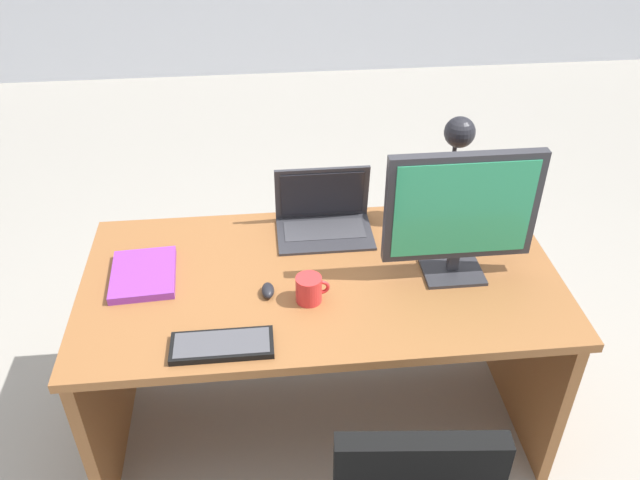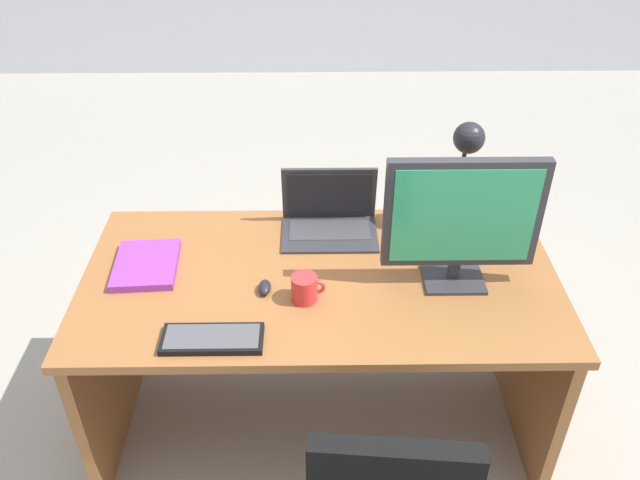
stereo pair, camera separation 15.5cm
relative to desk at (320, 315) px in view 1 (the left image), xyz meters
name	(u,v)px [view 1 (the left image)]	position (x,y,z in m)	size (l,w,h in m)	color
ground	(295,217)	(0.00, 1.45, -0.52)	(12.00, 12.00, 0.00)	gray
desk	(320,315)	(0.00, 0.00, 0.00)	(1.61, 0.82, 0.74)	brown
monitor	(462,211)	(0.44, -0.08, 0.48)	(0.50, 0.16, 0.46)	#2D2D33
laptop	(323,210)	(0.04, 0.25, 0.29)	(0.35, 0.24, 0.23)	#2D2D33
keyboard	(222,345)	(-0.33, -0.36, 0.24)	(0.30, 0.12, 0.02)	black
mouse	(268,290)	(-0.18, -0.13, 0.24)	(0.04, 0.07, 0.03)	black
desk_lamp	(457,146)	(0.51, 0.24, 0.54)	(0.12, 0.15, 0.42)	black
book	(143,274)	(-0.60, 0.00, 0.24)	(0.23, 0.27, 0.03)	purple
coffee_mug	(309,289)	(-0.05, -0.17, 0.27)	(0.11, 0.08, 0.09)	red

